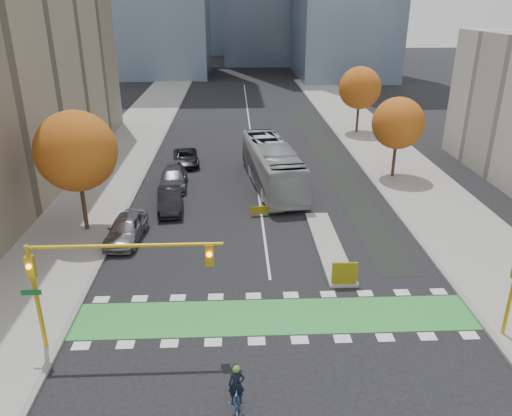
{
  "coord_description": "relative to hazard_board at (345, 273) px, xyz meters",
  "views": [
    {
      "loc": [
        -1.83,
        -19.21,
        14.54
      ],
      "look_at": [
        -0.65,
        8.35,
        3.0
      ],
      "focal_mm": 35.0,
      "sensor_mm": 36.0,
      "label": 1
    }
  ],
  "objects": [
    {
      "name": "bike_crossing",
      "position": [
        -4.0,
        -2.7,
        -0.79
      ],
      "size": [
        20.0,
        3.0,
        0.01
      ],
      "primitive_type": "cube",
      "color": "green",
      "rests_on": "ground"
    },
    {
      "name": "tree_west",
      "position": [
        -16.0,
        7.8,
        4.82
      ],
      "size": [
        5.2,
        5.2,
        8.22
      ],
      "color": "#332114",
      "rests_on": "ground"
    },
    {
      "name": "parked_car_a",
      "position": [
        -13.0,
        6.22,
        0.05
      ],
      "size": [
        2.42,
        5.13,
        1.7
      ],
      "primitive_type": "imported",
      "rotation": [
        0.0,
        0.0,
        -0.08
      ],
      "color": "gray",
      "rests_on": "ground"
    },
    {
      "name": "sidewalk_east",
      "position": [
        9.5,
        15.8,
        -0.73
      ],
      "size": [
        7.0,
        120.0,
        0.15
      ],
      "primitive_type": "cube",
      "color": "gray",
      "rests_on": "ground"
    },
    {
      "name": "parked_car_d",
      "position": [
        -10.54,
        22.39,
        -0.11
      ],
      "size": [
        2.93,
        5.25,
        1.39
      ],
      "primitive_type": "imported",
      "rotation": [
        0.0,
        0.0,
        0.13
      ],
      "color": "black",
      "rests_on": "ground"
    },
    {
      "name": "tree_east_near",
      "position": [
        8.0,
        17.8,
        4.06
      ],
      "size": [
        4.4,
        4.4,
        7.08
      ],
      "color": "#332114",
      "rests_on": "ground"
    },
    {
      "name": "centre_line",
      "position": [
        -4.0,
        35.8,
        -0.8
      ],
      "size": [
        0.15,
        70.0,
        0.01
      ],
      "primitive_type": "cube",
      "color": "silver",
      "rests_on": "ground"
    },
    {
      "name": "hazard_board",
      "position": [
        0.0,
        0.0,
        0.0
      ],
      "size": [
        1.4,
        0.12,
        1.3
      ],
      "primitive_type": "cube",
      "color": "yellow",
      "rests_on": "median_island"
    },
    {
      "name": "bike_lane_paint",
      "position": [
        3.5,
        25.8,
        -0.8
      ],
      "size": [
        2.5,
        50.0,
        0.01
      ],
      "primitive_type": "cube",
      "color": "black",
      "rests_on": "ground"
    },
    {
      "name": "curb_east",
      "position": [
        6.0,
        15.8,
        -0.73
      ],
      "size": [
        0.3,
        120.0,
        0.16
      ],
      "primitive_type": "cube",
      "color": "gray",
      "rests_on": "ground"
    },
    {
      "name": "cyclist",
      "position": [
        -5.94,
        -8.85,
        -0.06
      ],
      "size": [
        0.72,
        1.93,
        2.21
      ],
      "rotation": [
        0.0,
        0.0,
        0.03
      ],
      "color": "#1E4A8D",
      "rests_on": "ground"
    },
    {
      "name": "sidewalk_west",
      "position": [
        -17.5,
        15.8,
        -0.73
      ],
      "size": [
        7.0,
        120.0,
        0.15
      ],
      "primitive_type": "cube",
      "color": "gray",
      "rests_on": "ground"
    },
    {
      "name": "traffic_signal_west",
      "position": [
        -11.93,
        -4.71,
        3.23
      ],
      "size": [
        8.53,
        0.56,
        5.2
      ],
      "color": "#BF9914",
      "rests_on": "ground"
    },
    {
      "name": "median_island",
      "position": [
        0.0,
        4.8,
        -0.72
      ],
      "size": [
        1.6,
        10.0,
        0.16
      ],
      "primitive_type": "cube",
      "color": "gray",
      "rests_on": "ground"
    },
    {
      "name": "ground",
      "position": [
        -4.0,
        -4.2,
        -0.8
      ],
      "size": [
        300.0,
        300.0,
        0.0
      ],
      "primitive_type": "plane",
      "color": "black",
      "rests_on": "ground"
    },
    {
      "name": "parked_car_b",
      "position": [
        -10.77,
        11.22,
        0.01
      ],
      "size": [
        2.23,
        5.07,
        1.62
      ],
      "primitive_type": "imported",
      "rotation": [
        0.0,
        0.0,
        0.11
      ],
      "color": "black",
      "rests_on": "ground"
    },
    {
      "name": "tree_east_far",
      "position": [
        8.5,
        33.8,
        4.44
      ],
      "size": [
        4.8,
        4.8,
        7.65
      ],
      "color": "#332114",
      "rests_on": "ground"
    },
    {
      "name": "curb_west",
      "position": [
        -14.0,
        15.8,
        -0.73
      ],
      "size": [
        0.3,
        120.0,
        0.16
      ],
      "primitive_type": "cube",
      "color": "gray",
      "rests_on": "ground"
    },
    {
      "name": "parked_car_c",
      "position": [
        -11.04,
        16.22,
        -0.03
      ],
      "size": [
        2.42,
        5.42,
        1.54
      ],
      "primitive_type": "imported",
      "rotation": [
        0.0,
        0.0,
        0.05
      ],
      "color": "#47474C",
      "rests_on": "ground"
    },
    {
      "name": "bus",
      "position": [
        -2.8,
        16.14,
        1.03
      ],
      "size": [
        4.79,
        13.43,
        3.66
      ],
      "primitive_type": "imported",
      "rotation": [
        0.0,
        0.0,
        0.13
      ],
      "color": "#A1A4A8",
      "rests_on": "ground"
    }
  ]
}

